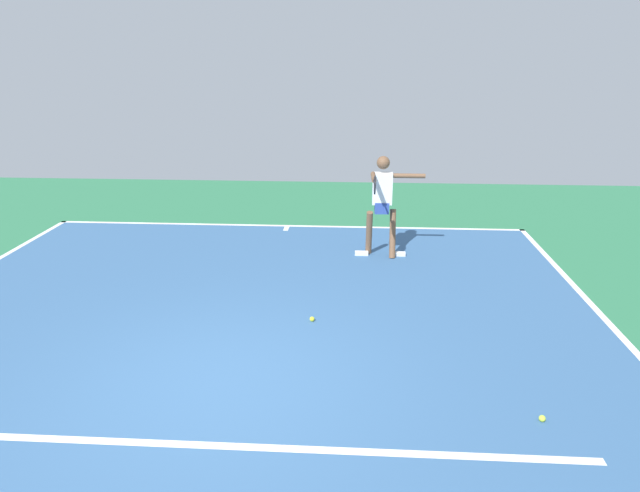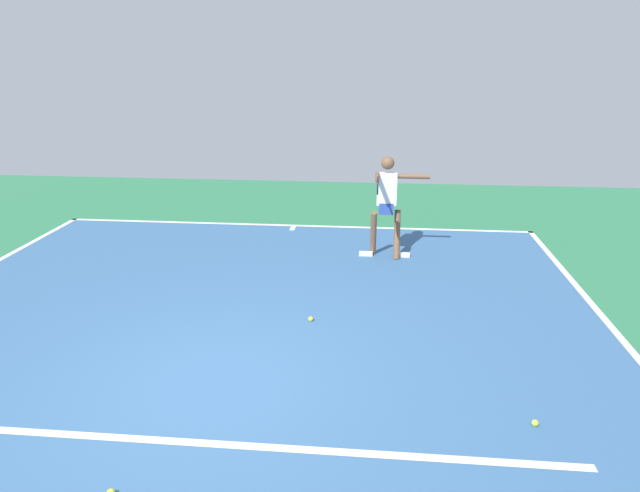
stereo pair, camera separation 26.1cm
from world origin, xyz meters
The scene contains 8 objects.
ground_plane centered at (0.00, 0.00, 0.00)m, with size 21.28×21.28×0.00m, color #2D754C.
court_surface centered at (0.00, 0.00, 0.00)m, with size 9.83×12.49×0.00m, color #38608E.
court_line_baseline_near centered at (0.00, -6.19, 0.00)m, with size 9.83×0.10×0.01m, color white.
court_line_service centered at (0.00, 0.98, 0.00)m, with size 7.37×0.10×0.01m, color white.
court_line_centre_mark centered at (0.00, -5.99, 0.00)m, with size 0.10×0.30×0.01m, color white.
tennis_player centered at (-1.89, -4.40, 1.04)m, with size 1.18×1.24×1.81m.
tennis_ball_by_baseline centered at (-0.87, -1.68, 0.03)m, with size 0.07×0.07×0.07m, color yellow.
tennis_ball_far_corner centered at (-3.31, 0.41, 0.03)m, with size 0.07×0.07×0.07m, color #C6E53D.
Camera 1 is at (-1.42, 5.36, 3.44)m, focal length 32.27 mm.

